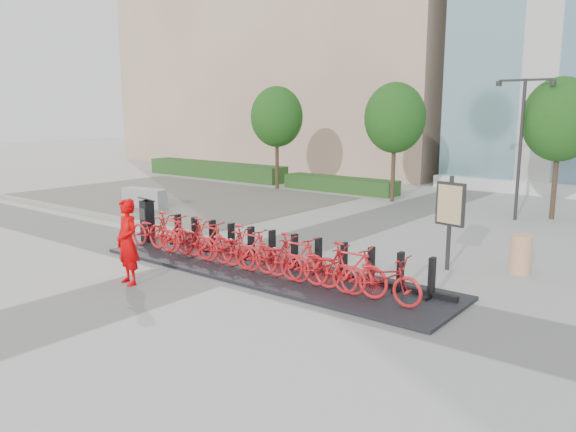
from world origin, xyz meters
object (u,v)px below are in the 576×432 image
Objects in this scene: map_sign at (450,208)px; construction_barrel at (521,254)px; bike_0 at (153,231)px; jersey_barrier at (144,198)px; kiosk at (147,220)px; worker_red at (127,242)px.

construction_barrel is at bearing 38.73° from map_sign.
jersey_barrier is (-6.12, 4.38, -0.19)m from bike_0.
construction_barrel is (9.57, 3.70, -0.25)m from kiosk.
construction_barrel is (8.77, 4.11, -0.10)m from bike_0.
construction_barrel is 0.41× the size of map_sign.
map_sign is (7.25, 3.33, 0.98)m from bike_0.
worker_red is 10.52m from jersey_barrier.
worker_red is at bearing -37.93° from kiosk.
kiosk is at bearing -158.88° from construction_barrel.
map_sign is at bearing -65.33° from bike_0.
kiosk is 0.68× the size of worker_red.
kiosk is 6.64m from jersey_barrier.
jersey_barrier is at bearing -173.02° from map_sign.
kiosk is 1.40× the size of construction_barrel.
kiosk is at bearing -43.59° from jersey_barrier.
construction_barrel is 2.02m from map_sign.
bike_0 is at bearing 140.78° from worker_red.
worker_red is 7.72m from map_sign.
worker_red is at bearing -136.62° from construction_barrel.
worker_red is 0.84× the size of map_sign.
bike_0 is 1.40× the size of kiosk.
bike_0 is at bearing -143.86° from map_sign.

